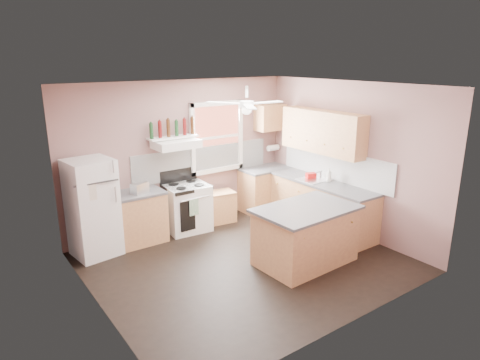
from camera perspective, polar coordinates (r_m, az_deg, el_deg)
floor at (r=6.80m, az=0.80°, el=-10.89°), size 4.50×4.50×0.00m
ceiling at (r=6.07m, az=0.91°, el=12.45°), size 4.50×4.50×0.00m
wall_back at (r=7.97m, az=-7.86°, el=3.39°), size 4.50×0.05×2.70m
wall_right at (r=7.83m, az=14.38°, el=2.80°), size 0.05×4.00×2.70m
wall_left at (r=5.33m, az=-19.25°, el=-3.86°), size 0.05×4.00×2.70m
backsplash_back at (r=8.19m, az=-4.90°, el=2.57°), size 2.90×0.03×0.55m
backsplash_right at (r=8.03m, az=12.48°, el=1.97°), size 0.03×2.60×0.55m
window_view at (r=8.25m, az=-3.16°, el=5.73°), size 1.00×0.02×1.20m
window_frame at (r=8.23m, az=-3.06°, el=5.70°), size 1.16×0.07×1.36m
refrigerator at (r=7.15m, az=-19.06°, el=-3.56°), size 0.74×0.73×1.58m
base_cabinet_left at (r=7.53m, az=-13.57°, el=-5.02°), size 0.90×0.60×0.86m
counter_left at (r=7.38m, az=-13.80°, el=-1.76°), size 0.92×0.62×0.04m
toaster at (r=7.28m, az=-13.22°, el=-1.05°), size 0.32×0.25×0.18m
stove at (r=7.89m, az=-7.06°, el=-3.67°), size 0.81×0.71×0.86m
range_hood at (r=7.57m, az=-8.49°, el=4.78°), size 0.78×0.50×0.14m
bottle_shelf at (r=7.66m, az=-8.94°, el=5.65°), size 0.90×0.26×0.03m
cart at (r=8.27m, az=-2.79°, el=-3.66°), size 0.63×0.47×0.58m
base_cabinet_corner at (r=8.88m, az=3.38°, el=-1.30°), size 1.00×0.60×0.86m
base_cabinet_right at (r=8.04m, az=10.80°, el=-3.47°), size 0.60×2.20×0.86m
counter_corner at (r=8.75m, az=3.43°, el=1.51°), size 1.02×0.62×0.04m
counter_right at (r=7.89m, az=10.92°, el=-0.40°), size 0.62×2.22×0.04m
sink at (r=8.02m, az=9.89°, el=0.03°), size 0.55×0.45×0.03m
faucet at (r=8.11m, az=10.71°, el=0.72°), size 0.03×0.03×0.14m
upper_cabinet_right at (r=7.92m, az=10.92°, el=6.35°), size 0.33×1.80×0.76m
upper_cabinet_corner at (r=8.78m, az=4.03°, el=8.33°), size 0.60×0.33×0.52m
paper_towel at (r=8.99m, az=4.42°, el=4.30°), size 0.26×0.12×0.12m
island at (r=6.70m, az=8.72°, el=-7.44°), size 1.48×0.97×0.86m
island_top at (r=6.54m, az=8.88°, el=-3.82°), size 1.57×1.06×0.04m
ceiling_fan_hub at (r=6.09m, az=0.90°, el=10.10°), size 0.20×0.20×0.08m
soap_bottle at (r=7.88m, az=11.77°, el=0.63°), size 0.12×0.12×0.26m
red_caddy at (r=8.09m, az=9.44°, el=0.60°), size 0.21×0.17×0.10m
wine_bottles at (r=7.63m, az=-8.94°, el=6.84°), size 0.86×0.06×0.31m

